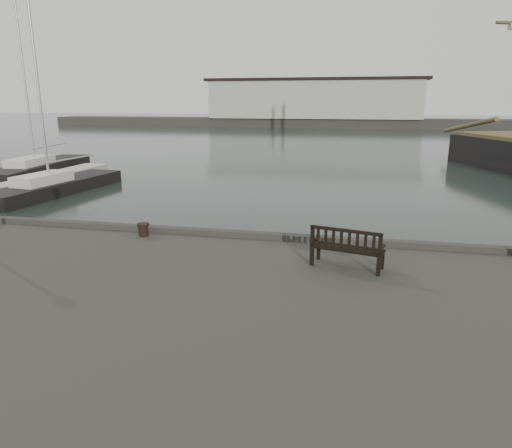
{
  "coord_description": "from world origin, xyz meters",
  "views": [
    {
      "loc": [
        1.63,
        -13.31,
        5.63
      ],
      "look_at": [
        -1.14,
        -0.5,
        2.1
      ],
      "focal_mm": 32.0,
      "sensor_mm": 36.0,
      "label": 1
    }
  ],
  "objects_px": {
    "bench": "(347,255)",
    "bollard_left": "(143,230)",
    "yacht_b": "(40,170)",
    "yacht_c": "(57,190)"
  },
  "relations": [
    {
      "from": "bollard_left",
      "to": "yacht_b",
      "type": "relative_size",
      "value": 0.02
    },
    {
      "from": "bench",
      "to": "yacht_c",
      "type": "height_order",
      "value": "yacht_c"
    },
    {
      "from": "bollard_left",
      "to": "yacht_c",
      "type": "xyz_separation_m",
      "value": [
        -12.01,
        12.45,
        -1.52
      ]
    },
    {
      "from": "yacht_b",
      "to": "yacht_c",
      "type": "relative_size",
      "value": 1.17
    },
    {
      "from": "bench",
      "to": "bollard_left",
      "type": "xyz_separation_m",
      "value": [
        -6.27,
        1.52,
        -0.13
      ]
    },
    {
      "from": "bench",
      "to": "yacht_b",
      "type": "xyz_separation_m",
      "value": [
        -25.0,
        21.4,
        -1.64
      ]
    },
    {
      "from": "bench",
      "to": "bollard_left",
      "type": "height_order",
      "value": "bench"
    },
    {
      "from": "bench",
      "to": "yacht_c",
      "type": "bearing_deg",
      "value": 156.42
    },
    {
      "from": "bench",
      "to": "yacht_c",
      "type": "xyz_separation_m",
      "value": [
        -18.28,
        13.97,
        -1.64
      ]
    },
    {
      "from": "bollard_left",
      "to": "yacht_c",
      "type": "distance_m",
      "value": 17.37
    }
  ]
}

